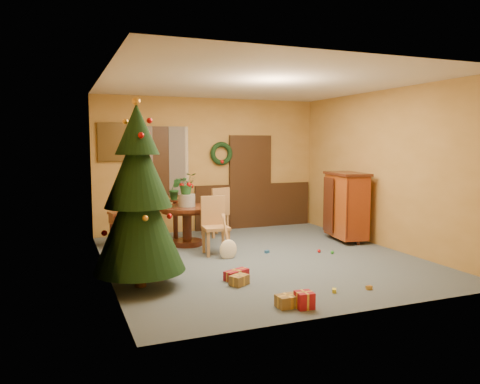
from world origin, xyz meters
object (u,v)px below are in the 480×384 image
chair_near (215,223)px  writing_desk (130,220)px  christmas_tree (138,198)px  sideboard (346,204)px  dining_table (187,218)px

chair_near → writing_desk: (-1.30, 1.12, -0.04)m
christmas_tree → sideboard: size_ratio=1.86×
christmas_tree → writing_desk: bearing=84.5°
dining_table → sideboard: sideboard is taller
dining_table → sideboard: 3.13m
chair_near → dining_table: bearing=108.7°
dining_table → chair_near: size_ratio=1.07×
dining_table → christmas_tree: (-1.26, -2.26, 0.68)m
dining_table → writing_desk: (-1.02, 0.30, -0.02)m
dining_table → chair_near: (0.28, -0.82, 0.02)m
chair_near → christmas_tree: (-1.54, -1.44, 0.66)m
christmas_tree → sideboard: bearing=19.4°
christmas_tree → chair_near: bearing=43.1°
dining_table → writing_desk: size_ratio=1.34×
writing_desk → dining_table: bearing=-16.3°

